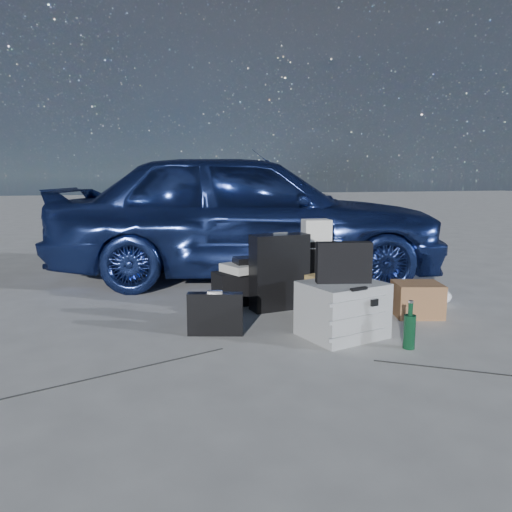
{
  "coord_description": "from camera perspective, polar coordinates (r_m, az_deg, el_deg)",
  "views": [
    {
      "loc": [
        -1.41,
        -3.51,
        1.21
      ],
      "look_at": [
        -0.08,
        0.85,
        0.47
      ],
      "focal_mm": 35.0,
      "sensor_mm": 36.0,
      "label": 1
    }
  ],
  "objects": [
    {
      "name": "green_bottle",
      "position": [
        3.69,
        17.16,
        -7.62
      ],
      "size": [
        0.1,
        0.1,
        0.33
      ],
      "primitive_type": "cylinder",
      "rotation": [
        0.0,
        0.0,
        0.16
      ],
      "color": "black",
      "rests_on": "ground"
    },
    {
      "name": "car",
      "position": [
        5.86,
        -1.01,
        4.74
      ],
      "size": [
        4.75,
        2.92,
        1.51
      ],
      "primitive_type": "imported",
      "rotation": [
        0.0,
        0.0,
        1.3
      ],
      "color": "navy",
      "rests_on": "ground"
    },
    {
      "name": "duffel_bag",
      "position": [
        4.78,
        -1.09,
        -3.55
      ],
      "size": [
        0.66,
        0.38,
        0.31
      ],
      "primitive_type": "cube",
      "rotation": [
        0.0,
        0.0,
        0.18
      ],
      "color": "black",
      "rests_on": "ground"
    },
    {
      "name": "suitcase_right",
      "position": [
        5.03,
        7.0,
        -1.47
      ],
      "size": [
        0.51,
        0.32,
        0.57
      ],
      "primitive_type": "cube",
      "rotation": [
        0.0,
        0.0,
        -0.34
      ],
      "color": "black",
      "rests_on": "ground"
    },
    {
      "name": "ground",
      "position": [
        3.98,
        4.78,
        -8.54
      ],
      "size": [
        60.0,
        60.0,
        0.0
      ],
      "primitive_type": "plane",
      "color": "#A9A9A4",
      "rests_on": "ground"
    },
    {
      "name": "flat_box_black",
      "position": [
        4.73,
        -0.81,
        -0.48
      ],
      "size": [
        0.29,
        0.21,
        0.06
      ],
      "primitive_type": "cube",
      "rotation": [
        0.0,
        0.0,
        0.07
      ],
      "color": "black",
      "rests_on": "flat_box_white"
    },
    {
      "name": "pelican_case",
      "position": [
        3.85,
        9.84,
        -6.03
      ],
      "size": [
        0.67,
        0.59,
        0.42
      ],
      "primitive_type": "cube",
      "rotation": [
        0.0,
        0.0,
        0.24
      ],
      "color": "#959799",
      "rests_on": "ground"
    },
    {
      "name": "kraft_bag",
      "position": [
        4.24,
        7.77,
        -4.7
      ],
      "size": [
        0.34,
        0.28,
        0.4
      ],
      "primitive_type": "cube",
      "rotation": [
        0.0,
        0.0,
        0.42
      ],
      "color": "olive",
      "rests_on": "ground"
    },
    {
      "name": "flat_box_white",
      "position": [
        4.73,
        -0.98,
        -1.28
      ],
      "size": [
        0.52,
        0.46,
        0.08
      ],
      "primitive_type": "cube",
      "rotation": [
        0.0,
        0.0,
        0.35
      ],
      "color": "beige",
      "rests_on": "duffel_bag"
    },
    {
      "name": "suitcase_left",
      "position": [
        4.53,
        2.7,
        -1.84
      ],
      "size": [
        0.55,
        0.26,
        0.69
      ],
      "primitive_type": "cube",
      "rotation": [
        0.0,
        0.0,
        0.13
      ],
      "color": "black",
      "rests_on": "ground"
    },
    {
      "name": "plastic_bag",
      "position": [
        5.02,
        19.82,
        -4.33
      ],
      "size": [
        0.36,
        0.33,
        0.16
      ],
      "primitive_type": "ellipsoid",
      "rotation": [
        0.0,
        0.0,
        -0.32
      ],
      "color": "white",
      "rests_on": "ground"
    },
    {
      "name": "white_carton",
      "position": [
        4.96,
        6.91,
        2.95
      ],
      "size": [
        0.29,
        0.25,
        0.21
      ],
      "primitive_type": "cube",
      "rotation": [
        0.0,
        0.0,
        -0.14
      ],
      "color": "beige",
      "rests_on": "suitcase_right"
    },
    {
      "name": "laptop_bag",
      "position": [
        3.77,
        9.99,
        -0.73
      ],
      "size": [
        0.42,
        0.2,
        0.31
      ],
      "primitive_type": "cube",
      "rotation": [
        0.0,
        0.0,
        -0.24
      ],
      "color": "black",
      "rests_on": "pelican_case"
    },
    {
      "name": "briefcase",
      "position": [
        3.84,
        -4.68,
        -6.62
      ],
      "size": [
        0.43,
        0.22,
        0.33
      ],
      "primitive_type": "cube",
      "rotation": [
        0.0,
        0.0,
        -0.31
      ],
      "color": "black",
      "rests_on": "ground"
    },
    {
      "name": "cardboard_box",
      "position": [
        4.56,
        17.95,
        -4.74
      ],
      "size": [
        0.47,
        0.44,
        0.29
      ],
      "primitive_type": "cube",
      "rotation": [
        0.0,
        0.0,
        -0.29
      ],
      "color": "brown",
      "rests_on": "ground"
    }
  ]
}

